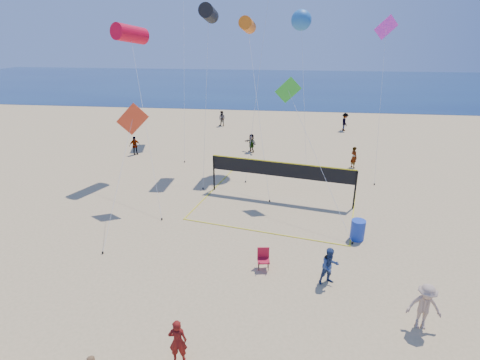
# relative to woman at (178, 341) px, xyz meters

# --- Properties ---
(ground) EXTENTS (120.00, 120.00, 0.00)m
(ground) POSITION_rel_woman_xyz_m (0.52, 1.42, -0.77)
(ground) COLOR tan
(ground) RESTS_ON ground
(ocean) EXTENTS (140.00, 50.00, 0.03)m
(ocean) POSITION_rel_woman_xyz_m (0.52, 63.42, -0.75)
(ocean) COLOR #10224D
(ocean) RESTS_ON ground
(woman) EXTENTS (0.61, 0.44, 1.54)m
(woman) POSITION_rel_woman_xyz_m (0.00, 0.00, 0.00)
(woman) COLOR maroon
(woman) RESTS_ON ground
(bystander_a) EXTENTS (0.94, 0.84, 1.60)m
(bystander_a) POSITION_rel_woman_xyz_m (4.97, 4.42, 0.03)
(bystander_a) COLOR navy
(bystander_a) RESTS_ON ground
(bystander_b) EXTENTS (1.17, 0.74, 1.74)m
(bystander_b) POSITION_rel_woman_xyz_m (7.88, 2.34, 0.10)
(bystander_b) COLOR tan
(bystander_b) RESTS_ON ground
(far_person_0) EXTENTS (0.92, 0.85, 1.52)m
(far_person_0) POSITION_rel_woman_xyz_m (-9.03, 19.57, -0.01)
(far_person_0) COLOR gray
(far_person_0) RESTS_ON ground
(far_person_1) EXTENTS (1.28, 1.35, 1.53)m
(far_person_1) POSITION_rel_woman_xyz_m (0.31, 21.36, -0.01)
(far_person_1) COLOR gray
(far_person_1) RESTS_ON ground
(far_person_2) EXTENTS (0.62, 0.70, 1.60)m
(far_person_2) POSITION_rel_woman_xyz_m (8.13, 18.45, 0.03)
(far_person_2) COLOR gray
(far_person_2) RESTS_ON ground
(far_person_3) EXTENTS (0.93, 0.82, 1.58)m
(far_person_3) POSITION_rel_woman_xyz_m (-3.55, 29.94, 0.02)
(far_person_3) COLOR gray
(far_person_3) RESTS_ON ground
(far_person_4) EXTENTS (0.76, 1.20, 1.78)m
(far_person_4) POSITION_rel_woman_xyz_m (8.98, 29.50, 0.12)
(far_person_4) COLOR gray
(far_person_4) RESTS_ON ground
(camp_chair) EXTENTS (0.56, 0.68, 1.04)m
(camp_chair) POSITION_rel_woman_xyz_m (2.29, 5.14, -0.24)
(camp_chair) COLOR red
(camp_chair) RESTS_ON ground
(trash_barrel) EXTENTS (0.70, 0.70, 1.02)m
(trash_barrel) POSITION_rel_woman_xyz_m (6.69, 8.05, -0.26)
(trash_barrel) COLOR #1B3BB1
(trash_barrel) RESTS_ON ground
(volleyball_net) EXTENTS (10.28, 10.16, 2.34)m
(volleyball_net) POSITION_rel_woman_xyz_m (2.87, 12.36, 0.83)
(volleyball_net) COLOR black
(volleyball_net) RESTS_ON ground
(kite_0) EXTENTS (4.54, 8.41, 9.94)m
(kite_0) POSITION_rel_woman_xyz_m (-6.94, 15.85, 8.48)
(kite_0) COLOR red
(kite_0) RESTS_ON ground
(kite_1) EXTENTS (0.96, 5.83, 11.10)m
(kite_1) POSITION_rel_woman_xyz_m (-2.27, 17.84, 9.71)
(kite_1) COLOR black
(kite_1) RESTS_ON ground
(kite_2) EXTENTS (2.56, 7.34, 10.34)m
(kite_2) POSITION_rel_woman_xyz_m (0.26, 18.05, 9.00)
(kite_2) COLOR orange
(kite_2) RESTS_ON ground
(kite_3) EXTENTS (1.87, 5.61, 5.92)m
(kite_3) POSITION_rel_woman_xyz_m (-5.24, 10.58, 4.04)
(kite_3) COLOR #E7401F
(kite_3) RESTS_ON ground
(kite_4) EXTENTS (4.13, 5.50, 7.15)m
(kite_4) POSITION_rel_woman_xyz_m (3.26, 12.50, 5.24)
(kite_4) COLOR green
(kite_4) RESTS_ON ground
(kite_5) EXTENTS (1.66, 5.20, 10.47)m
(kite_5) POSITION_rel_woman_xyz_m (9.54, 19.93, 8.33)
(kite_5) COLOR #F335E1
(kite_5) RESTS_ON ground
(kite_7) EXTENTS (1.84, 6.37, 10.90)m
(kite_7) POSITION_rel_woman_xyz_m (3.86, 22.18, 9.37)
(kite_7) COLOR blue
(kite_7) RESTS_ON ground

